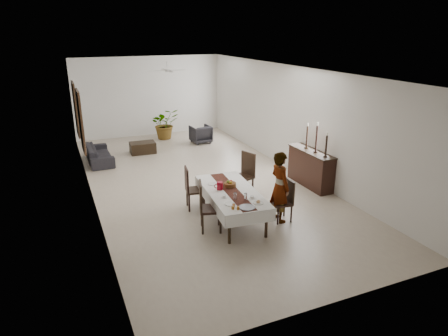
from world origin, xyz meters
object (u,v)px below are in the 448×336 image
Objects in this scene: woman at (280,187)px; sofa at (99,154)px; sideboard_body at (311,169)px; dining_table_top at (231,192)px; red_pitcher at (220,186)px.

woman is 6.96m from sofa.
sideboard_body is (1.95, 1.56, -0.34)m from woman.
sideboard_body reaches higher than sofa.
woman is at bearing -141.31° from sideboard_body.
sideboard_body reaches higher than dining_table_top.
dining_table_top is at bearing -158.42° from sofa.
dining_table_top is at bearing 61.21° from woman.
sofa is at bearing 139.01° from sideboard_body.
red_pitcher is 3.29m from sideboard_body.
dining_table_top is 1.37× the size of sideboard_body.
woman reaches higher than sideboard_body.
sofa is at bearing 110.89° from red_pitcher.
woman is at bearing -152.46° from sofa.
red_pitcher is 0.11× the size of sideboard_body.
woman is 0.88× the size of sofa.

